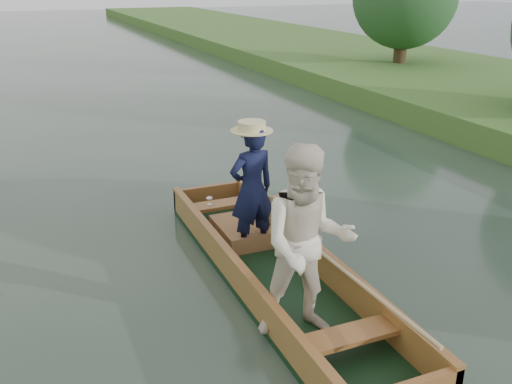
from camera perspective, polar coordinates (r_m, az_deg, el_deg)
name	(u,v)px	position (r m, az deg, el deg)	size (l,w,h in m)	color
ground	(276,283)	(6.85, 1.98, -9.11)	(120.00, 120.00, 0.00)	#283D30
trees_far	(120,23)	(13.07, -13.43, 16.10)	(22.86, 13.85, 4.51)	#47331E
punt	(283,241)	(6.23, 2.67, -4.91)	(1.33, 5.00, 2.01)	black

